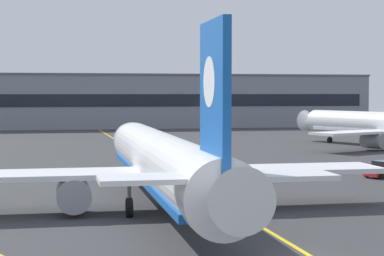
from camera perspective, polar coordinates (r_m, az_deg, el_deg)
taxiway_centreline at (r=64.06m, az=-0.52°, el=-4.45°), size 4.08×179.97×0.01m
airliner_foreground at (r=47.95m, az=-2.35°, el=-2.91°), size 32.03×41.42×11.65m
safety_cone_by_nose_gear at (r=65.12m, az=-3.09°, el=-4.11°), size 0.44×0.44×0.55m
terminal_building at (r=160.56m, az=-6.50°, el=2.23°), size 121.82×12.40×12.49m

